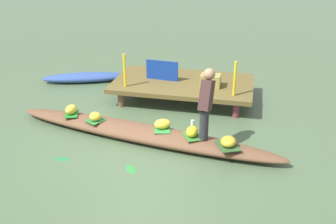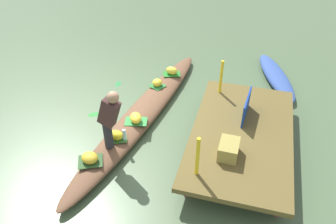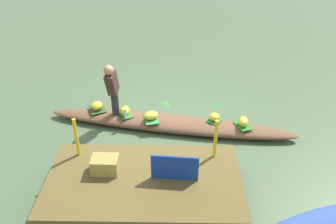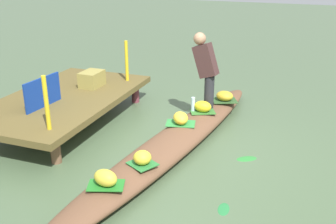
# 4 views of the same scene
# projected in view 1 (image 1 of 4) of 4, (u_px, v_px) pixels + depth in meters

# --- Properties ---
(canal_water) EXTENTS (40.00, 40.00, 0.00)m
(canal_water) POSITION_uv_depth(u_px,v_px,m) (142.00, 139.00, 7.31)
(canal_water) COLOR #485E3F
(canal_water) RESTS_ON ground
(dock_platform) EXTENTS (3.20, 1.80, 0.44)m
(dock_platform) POSITION_uv_depth(u_px,v_px,m) (183.00, 84.00, 8.92)
(dock_platform) COLOR brown
(dock_platform) RESTS_ON ground
(vendor_boat) EXTENTS (5.48, 1.51, 0.26)m
(vendor_boat) POSITION_uv_depth(u_px,v_px,m) (142.00, 133.00, 7.26)
(vendor_boat) COLOR brown
(vendor_boat) RESTS_ON ground
(moored_boat) EXTENTS (2.24, 1.21, 0.24)m
(moored_boat) POSITION_uv_depth(u_px,v_px,m) (85.00, 77.00, 10.09)
(moored_boat) COLOR #314D93
(moored_boat) RESTS_ON ground
(leaf_mat_0) EXTENTS (0.48, 0.52, 0.01)m
(leaf_mat_0) POSITION_uv_depth(u_px,v_px,m) (228.00, 146.00, 6.55)
(leaf_mat_0) COLOR #2E5026
(leaf_mat_0) RESTS_ON vendor_boat
(banana_bunch_0) EXTENTS (0.31, 0.34, 0.17)m
(banana_bunch_0) POSITION_uv_depth(u_px,v_px,m) (228.00, 141.00, 6.51)
(banana_bunch_0) COLOR gold
(banana_bunch_0) RESTS_ON vendor_boat
(leaf_mat_1) EXTENTS (0.41, 0.47, 0.01)m
(leaf_mat_1) POSITION_uv_depth(u_px,v_px,m) (192.00, 136.00, 6.87)
(leaf_mat_1) COLOR #346E2C
(leaf_mat_1) RESTS_ON vendor_boat
(banana_bunch_1) EXTENTS (0.22, 0.29, 0.18)m
(banana_bunch_1) POSITION_uv_depth(u_px,v_px,m) (192.00, 131.00, 6.83)
(banana_bunch_1) COLOR yellow
(banana_bunch_1) RESTS_ON vendor_boat
(leaf_mat_2) EXTENTS (0.38, 0.49, 0.01)m
(leaf_mat_2) POSITION_uv_depth(u_px,v_px,m) (162.00, 128.00, 7.14)
(leaf_mat_2) COLOR #30863C
(leaf_mat_2) RESTS_ON vendor_boat
(banana_bunch_2) EXTENTS (0.38, 0.34, 0.18)m
(banana_bunch_2) POSITION_uv_depth(u_px,v_px,m) (162.00, 124.00, 7.11)
(banana_bunch_2) COLOR yellow
(banana_bunch_2) RESTS_ON vendor_boat
(leaf_mat_3) EXTENTS (0.40, 0.41, 0.01)m
(leaf_mat_3) POSITION_uv_depth(u_px,v_px,m) (95.00, 120.00, 7.44)
(leaf_mat_3) COLOR #2A7433
(leaf_mat_3) RESTS_ON vendor_boat
(banana_bunch_3) EXTENTS (0.31, 0.31, 0.17)m
(banana_bunch_3) POSITION_uv_depth(u_px,v_px,m) (95.00, 116.00, 7.41)
(banana_bunch_3) COLOR gold
(banana_bunch_3) RESTS_ON vendor_boat
(leaf_mat_4) EXTENTS (0.37, 0.46, 0.01)m
(leaf_mat_4) POSITION_uv_depth(u_px,v_px,m) (72.00, 114.00, 7.72)
(leaf_mat_4) COLOR #237525
(leaf_mat_4) RESTS_ON vendor_boat
(banana_bunch_4) EXTENTS (0.24, 0.32, 0.19)m
(banana_bunch_4) POSITION_uv_depth(u_px,v_px,m) (71.00, 109.00, 7.68)
(banana_bunch_4) COLOR gold
(banana_bunch_4) RESTS_ON vendor_boat
(vendor_person) EXTENTS (0.25, 0.45, 1.24)m
(vendor_person) POSITION_uv_depth(u_px,v_px,m) (206.00, 101.00, 6.56)
(vendor_person) COLOR #28282D
(vendor_person) RESTS_ON vendor_boat
(water_bottle) EXTENTS (0.06, 0.06, 0.24)m
(water_bottle) POSITION_uv_depth(u_px,v_px,m) (192.00, 126.00, 6.96)
(water_bottle) COLOR silver
(water_bottle) RESTS_ON vendor_boat
(market_banner) EXTENTS (0.76, 0.09, 0.46)m
(market_banner) POSITION_uv_depth(u_px,v_px,m) (162.00, 70.00, 8.89)
(market_banner) COLOR navy
(market_banner) RESTS_ON dock_platform
(railing_post_west) EXTENTS (0.06, 0.06, 0.75)m
(railing_post_west) POSITION_uv_depth(u_px,v_px,m) (125.00, 70.00, 8.44)
(railing_post_west) COLOR gold
(railing_post_west) RESTS_ON dock_platform
(railing_post_east) EXTENTS (0.06, 0.06, 0.75)m
(railing_post_east) POSITION_uv_depth(u_px,v_px,m) (235.00, 79.00, 7.96)
(railing_post_east) COLOR gold
(railing_post_east) RESTS_ON dock_platform
(produce_crate) EXTENTS (0.44, 0.33, 0.27)m
(produce_crate) POSITION_uv_depth(u_px,v_px,m) (211.00, 81.00, 8.55)
(produce_crate) COLOR olive
(produce_crate) RESTS_ON dock_platform
(drifting_plant_0) EXTENTS (0.29, 0.33, 0.01)m
(drifting_plant_0) POSITION_uv_depth(u_px,v_px,m) (131.00, 169.00, 6.36)
(drifting_plant_0) COLOR #2C7F33
(drifting_plant_0) RESTS_ON ground
(drifting_plant_1) EXTENTS (0.26, 0.15, 0.01)m
(drifting_plant_1) POSITION_uv_depth(u_px,v_px,m) (62.00, 159.00, 6.65)
(drifting_plant_1) COLOR #267639
(drifting_plant_1) RESTS_ON ground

